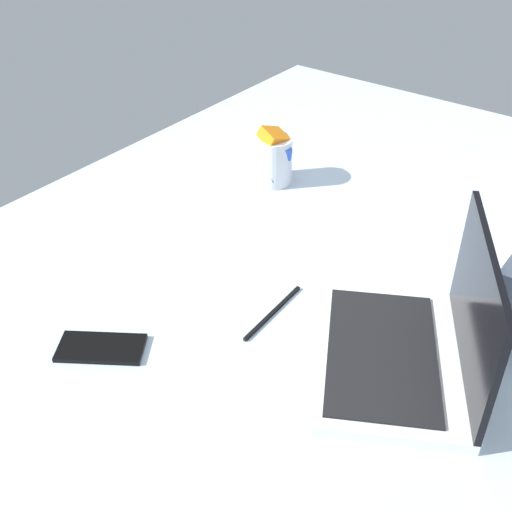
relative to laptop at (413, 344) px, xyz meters
The scene contains 5 objects.
bed_mattress 32.06cm from the laptop, 126.17° to the right, with size 180.00×140.00×18.00cm, color silver.
laptop is the anchor object (origin of this frame).
snack_cup 63.49cm from the laptop, 124.26° to the right, with size 9.00×9.87×14.16cm.
cell_phone 49.89cm from the laptop, 56.93° to the right, with size 6.80×14.00×0.80cm, color black.
charger_cable 25.07cm from the laptop, 83.03° to the right, with size 17.00×0.60×0.60cm, color black.
Camera 1 is at (90.32, 48.08, 91.09)cm, focal length 45.10 mm.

